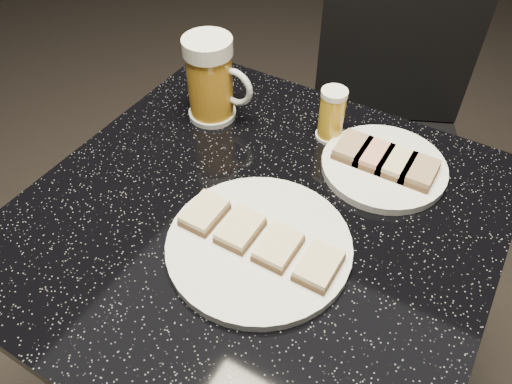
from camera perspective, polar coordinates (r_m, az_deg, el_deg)
plate_large at (r=0.72m, az=0.34°, el=-6.10°), size 0.27×0.27×0.01m
plate_small at (r=0.86m, az=14.38°, el=2.83°), size 0.21×0.21×0.01m
table at (r=0.97m, az=0.00°, el=-12.16°), size 0.70×0.70×0.75m
beer_mug at (r=0.91m, az=-5.14°, el=12.70°), size 0.13×0.09×0.16m
beer_tumbler at (r=0.89m, az=8.65°, el=8.74°), size 0.05×0.05×0.10m
chair at (r=1.35m, az=14.78°, el=6.42°), size 0.52×0.52×0.87m
canapes_on_plate_large at (r=0.71m, az=0.35°, el=-5.29°), size 0.24×0.07×0.02m
canapes_on_plate_small at (r=0.85m, az=14.58°, el=3.63°), size 0.17×0.07×0.02m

